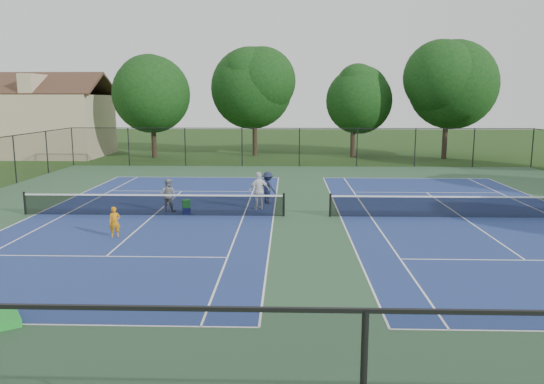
{
  "coord_description": "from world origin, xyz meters",
  "views": [
    {
      "loc": [
        -0.85,
        -23.48,
        5.28
      ],
      "look_at": [
        -1.55,
        -1.0,
        1.3
      ],
      "focal_mm": 35.0,
      "sensor_mm": 36.0,
      "label": 1
    }
  ],
  "objects_px": {
    "tree_back_a": "(152,90)",
    "child_player": "(115,222)",
    "ball_hopper": "(186,204)",
    "tree_back_d": "(448,80)",
    "clapboard_house": "(48,123)",
    "bystander_a": "(259,191)",
    "bystander_b": "(268,188)",
    "tree_back_b": "(255,84)",
    "ball_crate": "(186,211)",
    "instructor": "(168,195)",
    "tree_back_c": "(354,96)"
  },
  "relations": [
    {
      "from": "tree_back_a",
      "to": "bystander_b",
      "type": "height_order",
      "value": "tree_back_a"
    },
    {
      "from": "tree_back_c",
      "to": "tree_back_d",
      "type": "relative_size",
      "value": 0.81
    },
    {
      "from": "tree_back_c",
      "to": "bystander_b",
      "type": "relative_size",
      "value": 5.18
    },
    {
      "from": "ball_hopper",
      "to": "tree_back_d",
      "type": "bearing_deg",
      "value": 51.8
    },
    {
      "from": "bystander_a",
      "to": "bystander_b",
      "type": "height_order",
      "value": "bystander_a"
    },
    {
      "from": "tree_back_a",
      "to": "child_player",
      "type": "relative_size",
      "value": 7.73
    },
    {
      "from": "clapboard_house",
      "to": "instructor",
      "type": "bearing_deg",
      "value": -55.62
    },
    {
      "from": "tree_back_d",
      "to": "clapboard_house",
      "type": "distance_m",
      "value": 36.21
    },
    {
      "from": "tree_back_b",
      "to": "bystander_a",
      "type": "distance_m",
      "value": 25.17
    },
    {
      "from": "tree_back_d",
      "to": "child_player",
      "type": "distance_m",
      "value": 35.13
    },
    {
      "from": "clapboard_house",
      "to": "ball_crate",
      "type": "bearing_deg",
      "value": -54.68
    },
    {
      "from": "tree_back_b",
      "to": "bystander_a",
      "type": "bearing_deg",
      "value": -85.91
    },
    {
      "from": "child_player",
      "to": "bystander_a",
      "type": "relative_size",
      "value": 0.65
    },
    {
      "from": "tree_back_c",
      "to": "tree_back_d",
      "type": "xyz_separation_m",
      "value": [
        8.0,
        -1.0,
        1.34
      ]
    },
    {
      "from": "tree_back_c",
      "to": "child_player",
      "type": "bearing_deg",
      "value": -113.5
    },
    {
      "from": "tree_back_d",
      "to": "clapboard_house",
      "type": "height_order",
      "value": "tree_back_d"
    },
    {
      "from": "child_player",
      "to": "ball_crate",
      "type": "height_order",
      "value": "child_player"
    },
    {
      "from": "tree_back_c",
      "to": "ball_crate",
      "type": "height_order",
      "value": "tree_back_c"
    },
    {
      "from": "tree_back_d",
      "to": "clapboard_house",
      "type": "bearing_deg",
      "value": 178.41
    },
    {
      "from": "tree_back_b",
      "to": "bystander_a",
      "type": "height_order",
      "value": "tree_back_b"
    },
    {
      "from": "tree_back_a",
      "to": "clapboard_house",
      "type": "distance_m",
      "value": 10.47
    },
    {
      "from": "instructor",
      "to": "ball_hopper",
      "type": "bearing_deg",
      "value": 162.79
    },
    {
      "from": "tree_back_a",
      "to": "child_player",
      "type": "bearing_deg",
      "value": -78.87
    },
    {
      "from": "tree_back_b",
      "to": "tree_back_d",
      "type": "relative_size",
      "value": 0.97
    },
    {
      "from": "tree_back_c",
      "to": "ball_hopper",
      "type": "relative_size",
      "value": 23.06
    },
    {
      "from": "tree_back_d",
      "to": "ball_hopper",
      "type": "relative_size",
      "value": 28.47
    },
    {
      "from": "tree_back_d",
      "to": "tree_back_b",
      "type": "bearing_deg",
      "value": 173.29
    },
    {
      "from": "tree_back_a",
      "to": "ball_crate",
      "type": "relative_size",
      "value": 24.37
    },
    {
      "from": "tree_back_a",
      "to": "instructor",
      "type": "height_order",
      "value": "tree_back_a"
    },
    {
      "from": "tree_back_d",
      "to": "clapboard_house",
      "type": "xyz_separation_m",
      "value": [
        -36.0,
        1.0,
        -3.73
      ]
    },
    {
      "from": "ball_hopper",
      "to": "instructor",
      "type": "bearing_deg",
      "value": 151.54
    },
    {
      "from": "tree_back_b",
      "to": "ball_crate",
      "type": "distance_m",
      "value": 26.45
    },
    {
      "from": "bystander_a",
      "to": "bystander_b",
      "type": "xyz_separation_m",
      "value": [
        0.36,
        1.44,
        -0.1
      ]
    },
    {
      "from": "tree_back_a",
      "to": "instructor",
      "type": "xyz_separation_m",
      "value": [
        6.48,
        -23.08,
        -5.25
      ]
    },
    {
      "from": "tree_back_a",
      "to": "tree_back_c",
      "type": "relative_size",
      "value": 1.09
    },
    {
      "from": "tree_back_d",
      "to": "bystander_a",
      "type": "xyz_separation_m",
      "value": [
        -15.25,
        -22.45,
        -5.91
      ]
    },
    {
      "from": "bystander_b",
      "to": "instructor",
      "type": "bearing_deg",
      "value": 63.6
    },
    {
      "from": "tree_back_c",
      "to": "child_player",
      "type": "distance_m",
      "value": 31.8
    },
    {
      "from": "tree_back_c",
      "to": "bystander_b",
      "type": "bearing_deg",
      "value": -107.38
    },
    {
      "from": "tree_back_d",
      "to": "ball_hopper",
      "type": "bearing_deg",
      "value": -128.2
    },
    {
      "from": "instructor",
      "to": "bystander_a",
      "type": "relative_size",
      "value": 0.86
    },
    {
      "from": "child_player",
      "to": "bystander_b",
      "type": "relative_size",
      "value": 0.73
    },
    {
      "from": "tree_back_c",
      "to": "instructor",
      "type": "height_order",
      "value": "tree_back_c"
    },
    {
      "from": "instructor",
      "to": "bystander_a",
      "type": "height_order",
      "value": "bystander_a"
    },
    {
      "from": "clapboard_house",
      "to": "ball_crate",
      "type": "xyz_separation_m",
      "value": [
        17.43,
        -24.6,
        -2.94
      ]
    },
    {
      "from": "tree_back_b",
      "to": "bystander_a",
      "type": "xyz_separation_m",
      "value": [
        1.75,
        -24.45,
        -5.68
      ]
    },
    {
      "from": "bystander_a",
      "to": "child_player",
      "type": "bearing_deg",
      "value": 20.65
    },
    {
      "from": "bystander_b",
      "to": "ball_hopper",
      "type": "height_order",
      "value": "bystander_b"
    },
    {
      "from": "tree_back_b",
      "to": "ball_crate",
      "type": "relative_size",
      "value": 26.7
    },
    {
      "from": "tree_back_c",
      "to": "clapboard_house",
      "type": "height_order",
      "value": "tree_back_c"
    }
  ]
}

